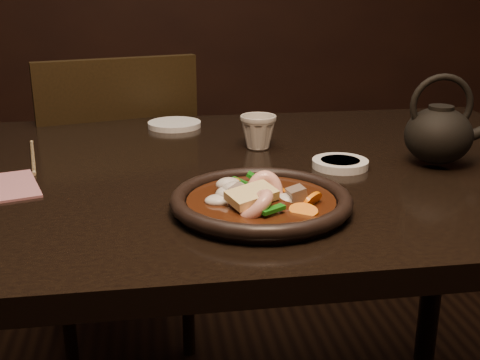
{
  "coord_description": "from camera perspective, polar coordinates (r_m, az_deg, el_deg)",
  "views": [
    {
      "loc": [
        -0.06,
        -1.07,
        1.08
      ],
      "look_at": [
        0.07,
        -0.23,
        0.8
      ],
      "focal_mm": 45.0,
      "sensor_mm": 36.0,
      "label": 1
    }
  ],
  "objects": [
    {
      "name": "tea_cup",
      "position": [
        1.24,
        1.73,
        4.69
      ],
      "size": [
        0.09,
        0.08,
        0.08
      ],
      "primitive_type": "imported",
      "rotation": [
        0.0,
        0.0,
        0.22
      ],
      "color": "beige",
      "rests_on": "table"
    },
    {
      "name": "stirfry",
      "position": [
        0.91,
        1.76,
        -1.79
      ],
      "size": [
        0.18,
        0.17,
        0.06
      ],
      "color": "#331609",
      "rests_on": "plate"
    },
    {
      "name": "teapot",
      "position": [
        1.18,
        18.35,
        4.32
      ],
      "size": [
        0.15,
        0.13,
        0.17
      ],
      "rotation": [
        0.0,
        0.0,
        -0.16
      ],
      "color": "black",
      "rests_on": "table"
    },
    {
      "name": "saucer_right",
      "position": [
        1.44,
        -6.24,
        5.26
      ],
      "size": [
        0.13,
        0.13,
        0.01
      ],
      "primitive_type": "cylinder",
      "color": "white",
      "rests_on": "table"
    },
    {
      "name": "soy_dish",
      "position": [
        1.14,
        9.48,
        1.54
      ],
      "size": [
        0.1,
        0.1,
        0.01
      ],
      "primitive_type": "cylinder",
      "color": "white",
      "rests_on": "table"
    },
    {
      "name": "plate",
      "position": [
        0.91,
        2.01,
        -2.08
      ],
      "size": [
        0.28,
        0.28,
        0.03
      ],
      "color": "black",
      "rests_on": "table"
    },
    {
      "name": "table",
      "position": [
        1.15,
        -5.13,
        -2.54
      ],
      "size": [
        1.6,
        0.9,
        0.75
      ],
      "color": "black",
      "rests_on": "floor"
    },
    {
      "name": "chair",
      "position": [
        1.74,
        -11.69,
        -1.81
      ],
      "size": [
        0.52,
        0.52,
        0.9
      ],
      "rotation": [
        0.0,
        0.0,
        3.4
      ],
      "color": "black",
      "rests_on": "floor"
    },
    {
      "name": "chopsticks",
      "position": [
        1.25,
        -19.05,
        2.11
      ],
      "size": [
        0.05,
        0.24,
        0.01
      ],
      "rotation": [
        0.0,
        0.0,
        0.18
      ],
      "color": "tan",
      "rests_on": "table"
    }
  ]
}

